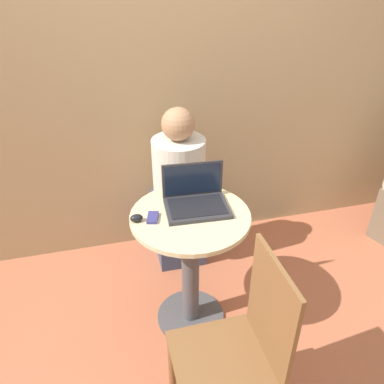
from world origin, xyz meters
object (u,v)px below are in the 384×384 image
Objects in this scene: laptop at (196,199)px; cell_phone at (153,217)px; chair_empty at (239,353)px; person_seated at (178,199)px.

laptop reaches higher than cell_phone.
laptop reaches higher than chair_empty.
chair_empty is at bearing -69.33° from cell_phone.
laptop is 3.22× the size of cell_phone.
chair_empty is at bearing -90.70° from person_seated.
person_seated is (0.02, 1.23, -0.01)m from chair_empty.
cell_phone is 0.09× the size of person_seated.
cell_phone is at bearing -165.76° from laptop.
chair_empty is at bearing -89.78° from laptop.
laptop is 0.63m from person_seated.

